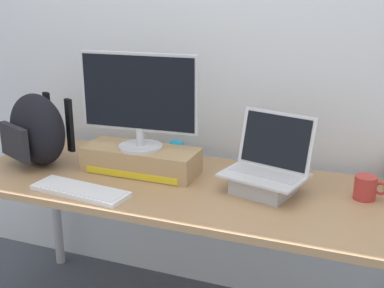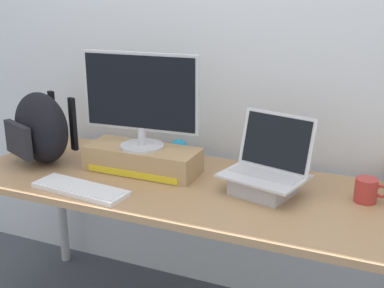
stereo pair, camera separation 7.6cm
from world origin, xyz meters
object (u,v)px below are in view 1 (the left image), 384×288
at_px(plush_toy, 176,148).
at_px(open_laptop, 266,176).
at_px(desktop_monitor, 139,99).
at_px(messenger_backpack, 37,130).
at_px(coffee_mug, 366,188).
at_px(toner_box_yellow, 141,160).
at_px(external_keyboard, 80,191).

bearing_deg(plush_toy, open_laptop, -27.07).
xyz_separation_m(desktop_monitor, plush_toy, (0.07, 0.24, -0.29)).
height_order(open_laptop, plush_toy, open_laptop).
relative_size(messenger_backpack, coffee_mug, 3.14).
xyz_separation_m(toner_box_yellow, plush_toy, (0.07, 0.24, -0.01)).
height_order(external_keyboard, messenger_backpack, messenger_backpack).
xyz_separation_m(open_laptop, coffee_mug, (0.39, 0.07, -0.02)).
bearing_deg(messenger_backpack, toner_box_yellow, 33.18).
distance_m(open_laptop, external_keyboard, 0.76).
bearing_deg(plush_toy, desktop_monitor, -105.95).
xyz_separation_m(external_keyboard, plush_toy, (0.19, 0.55, 0.03)).
bearing_deg(coffee_mug, desktop_monitor, -176.75).
bearing_deg(desktop_monitor, external_keyboard, -115.77).
bearing_deg(toner_box_yellow, coffee_mug, 3.18).
relative_size(external_keyboard, messenger_backpack, 1.05).
distance_m(open_laptop, messenger_backpack, 1.07).
distance_m(toner_box_yellow, open_laptop, 0.57).
height_order(toner_box_yellow, external_keyboard, toner_box_yellow).
bearing_deg(plush_toy, toner_box_yellow, -106.04).
xyz_separation_m(external_keyboard, messenger_backpack, (-0.37, 0.23, 0.15)).
bearing_deg(messenger_backpack, plush_toy, 53.71).
bearing_deg(toner_box_yellow, desktop_monitor, -84.61).
xyz_separation_m(desktop_monitor, coffee_mug, (0.96, 0.05, -0.29)).
distance_m(open_laptop, coffee_mug, 0.39).
relative_size(external_keyboard, plush_toy, 4.88).
distance_m(messenger_backpack, plush_toy, 0.66).
bearing_deg(messenger_backpack, open_laptop, 27.38).
height_order(open_laptop, messenger_backpack, messenger_backpack).
height_order(desktop_monitor, external_keyboard, desktop_monitor).
relative_size(desktop_monitor, open_laptop, 1.43).
height_order(desktop_monitor, open_laptop, desktop_monitor).
relative_size(coffee_mug, plush_toy, 1.48).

